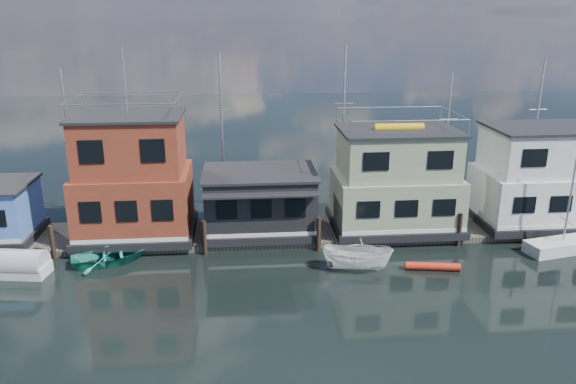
{
  "coord_description": "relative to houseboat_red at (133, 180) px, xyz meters",
  "views": [
    {
      "loc": [
        -1.63,
        -22.77,
        14.24
      ],
      "look_at": [
        1.35,
        12.0,
        3.0
      ],
      "focal_mm": 35.0,
      "sensor_mm": 36.0,
      "label": 1
    }
  ],
  "objects": [
    {
      "name": "houseboat_green",
      "position": [
        17.0,
        0.0,
        -0.55
      ],
      "size": [
        8.4,
        5.9,
        7.03
      ],
      "color": "black",
      "rests_on": "dock"
    },
    {
      "name": "ground",
      "position": [
        8.5,
        -12.0,
        -4.1
      ],
      "size": [
        160.0,
        160.0,
        0.0
      ],
      "primitive_type": "plane",
      "color": "black",
      "rests_on": "ground"
    },
    {
      "name": "motorboat",
      "position": [
        13.33,
        -5.82,
        -3.32
      ],
      "size": [
        4.3,
        2.63,
        1.56
      ],
      "primitive_type": "imported",
      "rotation": [
        0.0,
        0.0,
        1.27
      ],
      "color": "white",
      "rests_on": "ground"
    },
    {
      "name": "tarp_runabout",
      "position": [
        -6.21,
        -4.66,
        -3.5
      ],
      "size": [
        4.19,
        2.19,
        1.62
      ],
      "rotation": [
        0.0,
        0.0,
        -0.15
      ],
      "color": "silver",
      "rests_on": "ground"
    },
    {
      "name": "day_sailer",
      "position": [
        26.63,
        -4.2,
        -3.67
      ],
      "size": [
        5.01,
        2.58,
        7.54
      ],
      "rotation": [
        0.0,
        0.0,
        0.22
      ],
      "color": "silver",
      "rests_on": "ground"
    },
    {
      "name": "dinghy_teal",
      "position": [
        -1.12,
        -3.52,
        -3.66
      ],
      "size": [
        4.98,
        4.13,
        0.89
      ],
      "primitive_type": "imported",
      "rotation": [
        0.0,
        0.0,
        1.84
      ],
      "color": "teal",
      "rests_on": "ground"
    },
    {
      "name": "dinghy_white",
      "position": [
        14.07,
        -3.83,
        -3.53
      ],
      "size": [
        2.6,
        2.39,
        1.15
      ],
      "primitive_type": "imported",
      "rotation": [
        0.0,
        0.0,
        1.31
      ],
      "color": "silver",
      "rests_on": "ground"
    },
    {
      "name": "dock",
      "position": [
        8.5,
        0.0,
        -3.9
      ],
      "size": [
        48.0,
        5.0,
        0.4
      ],
      "primitive_type": "cube",
      "color": "#595147",
      "rests_on": "ground"
    },
    {
      "name": "background_masts",
      "position": [
        13.26,
        6.0,
        1.45
      ],
      "size": [
        36.4,
        0.16,
        12.0
      ],
      "color": "silver",
      "rests_on": "ground"
    },
    {
      "name": "pilings",
      "position": [
        8.17,
        -2.8,
        -3.0
      ],
      "size": [
        42.28,
        0.28,
        2.2
      ],
      "color": "#2D2116",
      "rests_on": "ground"
    },
    {
      "name": "houseboat_red",
      "position": [
        0.0,
        0.0,
        0.0
      ],
      "size": [
        7.4,
        5.9,
        11.86
      ],
      "color": "black",
      "rests_on": "dock"
    },
    {
      "name": "red_kayak",
      "position": [
        17.71,
        -6.1,
        -3.87
      ],
      "size": [
        3.16,
        0.95,
        0.46
      ],
      "primitive_type": "cylinder",
      "rotation": [
        0.0,
        1.57,
        -0.16
      ],
      "color": "red",
      "rests_on": "ground"
    },
    {
      "name": "houseboat_white",
      "position": [
        27.0,
        0.0,
        -0.57
      ],
      "size": [
        8.4,
        5.9,
        6.66
      ],
      "color": "black",
      "rests_on": "dock"
    },
    {
      "name": "houseboat_dark",
      "position": [
        8.0,
        -0.02,
        -1.69
      ],
      "size": [
        7.4,
        6.1,
        4.06
      ],
      "color": "black",
      "rests_on": "dock"
    }
  ]
}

